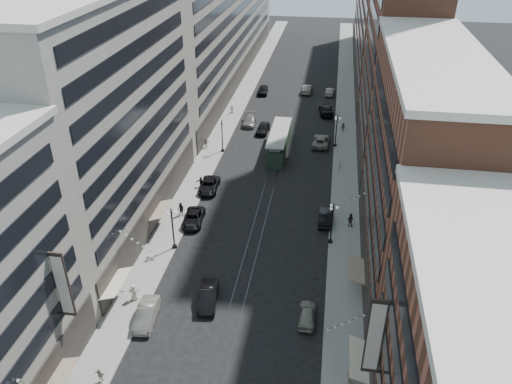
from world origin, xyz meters
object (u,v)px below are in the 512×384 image
Objects in this scene: car_8 at (249,120)px; car_10 at (325,217)px; pedestrian_2 at (181,209)px; car_7 at (209,186)px; pedestrian_6 at (206,143)px; pedestrian_1 at (134,292)px; streetcar at (279,143)px; pedestrian_8 at (339,165)px; car_extra_0 at (330,92)px; pedestrian_extra_0 at (232,109)px; pedestrian_7 at (350,220)px; car_9 at (263,90)px; pedestrian_extra_1 at (100,375)px; lamppost_sw_mid at (222,135)px; car_2 at (193,218)px; car_1 at (146,314)px; pedestrian_9 at (343,127)px; pedestrian_5 at (201,182)px; lamppost_sw_far at (173,227)px; car_13 at (263,128)px; lamppost_se_mid at (336,130)px; car_12 at (326,110)px; car_5 at (208,296)px; car_4 at (307,314)px; lamppost_se_far at (332,222)px; car_14 at (307,89)px.

car_10 is at bearing -67.95° from car_8.
pedestrian_2 reaches higher than car_7.
pedestrian_1 is at bearing 74.04° from pedestrian_6.
streetcar is 11.24m from pedestrian_8.
car_7 reaches higher than car_extra_0.
pedestrian_extra_0 is at bearing -43.66° from pedestrian_8.
car_9 is at bearing -55.03° from pedestrian_7.
pedestrian_extra_1 is (-17.26, -77.93, 0.22)m from car_extra_0.
car_2 is at bearing -87.84° from lamppost_sw_mid.
pedestrian_6 is (-1.57, 37.30, -0.02)m from pedestrian_1.
pedestrian_9 is at bearing 63.58° from car_1.
car_extra_0 is (15.90, 52.59, 0.00)m from car_2.
car_7 is at bearing -24.68° from pedestrian_5.
car_13 is at bearing 81.40° from lamppost_sw_far.
lamppost_sw_far is at bearing -119.90° from lamppost_se_mid.
car_10 is at bearing -90.78° from pedestrian_9.
pedestrian_8 is at bearing 39.79° from car_2.
pedestrian_1 is 58.96m from car_12.
lamppost_sw_mid is 2.92× the size of pedestrian_2.
lamppost_sw_far is 39.56m from car_8.
car_7 is at bearing -95.58° from car_9.
car_extra_0 is (0.34, 11.42, -0.15)m from car_12.
car_1 is at bearing 51.62° from car_10.
car_5 is 48.68m from pedestrian_9.
car_5 reaches higher than car_7.
pedestrian_1 is 28.16m from pedestrian_7.
streetcar is at bearing -79.09° from car_4.
pedestrian_9 reaches higher than car_13.
pedestrian_extra_1 is at bearing -129.07° from car_5.
lamppost_se_mid is 1.17× the size of car_10.
car_8 is 3.57× the size of pedestrian_9.
lamppost_sw_far and lamppost_se_mid have the same top height.
lamppost_se_far is at bearing 12.26° from lamppost_sw_far.
pedestrian_extra_0 is at bearing 96.16° from lamppost_sw_mid.
lamppost_sw_mid reaches higher than car_8.
car_14 is (11.80, 58.90, -2.23)m from lamppost_sw_far.
car_13 is at bearing -42.25° from pedestrian_extra_0.
pedestrian_2 reaches higher than pedestrian_9.
car_13 is (-12.96, 31.99, -2.26)m from lamppost_se_far.
streetcar reaches higher than car_4.
car_4 is 0.86× the size of car_13.
pedestrian_7 is at bearing 21.03° from lamppost_sw_far.
car_7 is 42.56m from car_9.
pedestrian_2 is at bearing 59.09° from car_12.
lamppost_se_mid is 45.92m from pedestrian_1.
lamppost_sw_mid is (0.00, 27.00, 0.00)m from lamppost_sw_far.
streetcar is at bearing -62.22° from car_8.
car_4 is 2.64× the size of pedestrian_extra_1.
car_10 is 49.73m from car_extra_0.
pedestrian_8 is (22.15, -4.64, -0.10)m from pedestrian_6.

